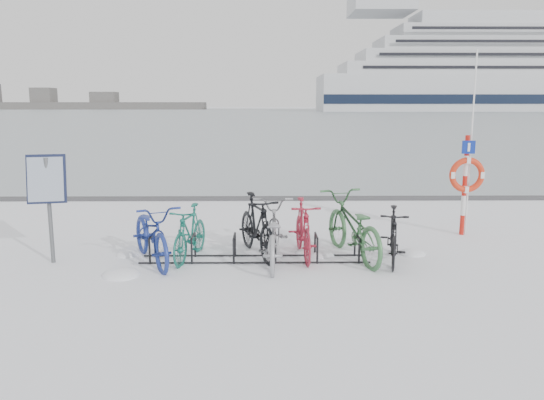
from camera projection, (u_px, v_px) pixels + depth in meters
The scene contains 16 objects.
ground at pixel (255, 260), 9.35m from camera, with size 900.00×900.00×0.00m, color white.
ice_sheet at pixel (265, 113), 161.83m from camera, with size 400.00×298.00×0.02m, color #95A1A9.
quay_edge at pixel (259, 198), 15.14m from camera, with size 400.00×0.25×0.10m, color #3F3F42.
bike_rack at pixel (255, 250), 9.32m from camera, with size 4.00×0.48×0.46m.
info_board at pixel (47, 186), 8.94m from camera, with size 0.66×0.36×1.88m.
lifebuoy_station at pixel (467, 175), 10.88m from camera, with size 0.73×0.22×3.79m.
cruise_ferry at pixel (522, 74), 194.19m from camera, with size 150.35×28.33×49.40m.
shoreline at pixel (20, 104), 263.21m from camera, with size 180.00×12.00×9.50m.
bike_0 at pixel (152, 231), 9.17m from camera, with size 0.72×2.08×1.09m, color navy.
bike_1 at pixel (190, 231), 9.38m from camera, with size 0.46×1.64×0.99m, color #145F50.
bike_2 at pixel (257, 224), 9.57m from camera, with size 0.54×1.92×1.15m, color black.
bike_3 at pixel (273, 232), 9.12m from camera, with size 0.72×2.07×1.08m, color gray.
bike_4 at pixel (303, 227), 9.48m from camera, with size 0.50×1.78×1.07m, color maroon.
bike_5 at pixel (353, 225), 9.45m from camera, with size 0.79×2.26×1.19m, color #376A3D.
bike_6 at pixel (393, 234), 9.20m from camera, with size 0.46×1.64×0.98m, color black.
snow_drifts at pixel (246, 262), 9.23m from camera, with size 5.65×1.75×0.21m.
Camera 1 is at (0.19, -9.01, 2.72)m, focal length 35.00 mm.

